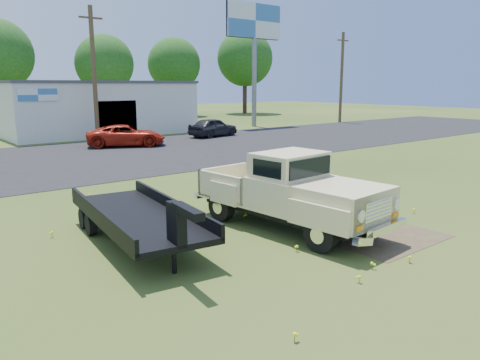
{
  "coord_description": "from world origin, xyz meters",
  "views": [
    {
      "loc": [
        -8.62,
        -9.53,
        3.87
      ],
      "look_at": [
        -0.16,
        1.0,
        1.1
      ],
      "focal_mm": 35.0,
      "sensor_mm": 36.0,
      "label": 1
    }
  ],
  "objects_px": {
    "flatbed_trailer": "(137,212)",
    "red_pickup": "(126,136)",
    "billboard": "(254,32)",
    "dark_sedan": "(213,127)",
    "vintage_pickup_truck": "(289,190)"
  },
  "relations": [
    {
      "from": "vintage_pickup_truck",
      "to": "red_pickup",
      "type": "bearing_deg",
      "value": 73.09
    },
    {
      "from": "vintage_pickup_truck",
      "to": "flatbed_trailer",
      "type": "distance_m",
      "value": 4.07
    },
    {
      "from": "red_pickup",
      "to": "flatbed_trailer",
      "type": "bearing_deg",
      "value": -179.62
    },
    {
      "from": "billboard",
      "to": "vintage_pickup_truck",
      "type": "distance_m",
      "value": 32.62
    },
    {
      "from": "flatbed_trailer",
      "to": "red_pickup",
      "type": "relative_size",
      "value": 1.21
    },
    {
      "from": "flatbed_trailer",
      "to": "red_pickup",
      "type": "distance_m",
      "value": 19.07
    },
    {
      "from": "billboard",
      "to": "vintage_pickup_truck",
      "type": "relative_size",
      "value": 1.9
    },
    {
      "from": "billboard",
      "to": "dark_sedan",
      "type": "bearing_deg",
      "value": -149.18
    },
    {
      "from": "billboard",
      "to": "dark_sedan",
      "type": "height_order",
      "value": "billboard"
    },
    {
      "from": "billboard",
      "to": "red_pickup",
      "type": "distance_m",
      "value": 18.58
    },
    {
      "from": "vintage_pickup_truck",
      "to": "red_pickup",
      "type": "relative_size",
      "value": 1.2
    },
    {
      "from": "red_pickup",
      "to": "vintage_pickup_truck",
      "type": "bearing_deg",
      "value": -167.45
    },
    {
      "from": "dark_sedan",
      "to": "billboard",
      "type": "bearing_deg",
      "value": -69.57
    },
    {
      "from": "billboard",
      "to": "vintage_pickup_truck",
      "type": "xyz_separation_m",
      "value": [
        -19.85,
        -24.78,
        -7.48
      ]
    },
    {
      "from": "vintage_pickup_truck",
      "to": "red_pickup",
      "type": "distance_m",
      "value": 19.23
    }
  ]
}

